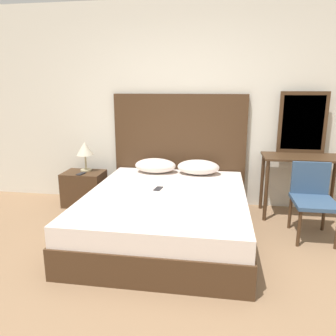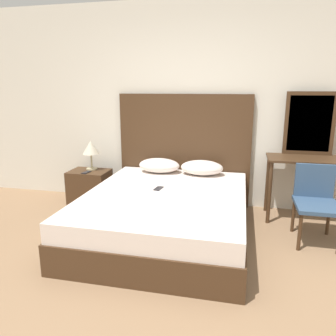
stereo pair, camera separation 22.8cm
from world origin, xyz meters
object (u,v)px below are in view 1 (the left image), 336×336
(bed, at_px, (166,214))
(phone_on_bed, at_px, (158,189))
(phone_on_nightstand, at_px, (81,174))
(chair, at_px, (313,196))
(vanity_desk, at_px, (303,167))
(nightstand, at_px, (84,188))
(table_lamp, at_px, (85,150))

(bed, xyz_separation_m, phone_on_bed, (-0.11, 0.12, 0.25))
(phone_on_nightstand, bearing_deg, chair, -8.40)
(phone_on_bed, distance_m, chair, 1.69)
(chair, bearing_deg, vanity_desk, 89.59)
(phone_on_bed, relative_size, vanity_desk, 0.16)
(phone_on_bed, distance_m, vanity_desk, 1.82)
(nightstand, distance_m, chair, 2.91)
(bed, bearing_deg, phone_on_bed, 133.92)
(bed, height_order, vanity_desk, vanity_desk)
(phone_on_bed, distance_m, phone_on_nightstand, 1.29)
(vanity_desk, bearing_deg, table_lamp, 178.90)
(phone_on_bed, height_order, table_lamp, table_lamp)
(bed, bearing_deg, vanity_desk, 27.06)
(phone_on_nightstand, xyz_separation_m, chair, (2.84, -0.42, -0.02))
(table_lamp, bearing_deg, chair, -11.93)
(bed, distance_m, phone_on_bed, 0.30)
(table_lamp, relative_size, vanity_desk, 0.42)
(table_lamp, bearing_deg, vanity_desk, -1.10)
(bed, xyz_separation_m, nightstand, (-1.28, 0.78, -0.01))
(phone_on_nightstand, bearing_deg, bed, -28.02)
(bed, distance_m, nightstand, 1.50)
(table_lamp, height_order, chair, table_lamp)
(nightstand, xyz_separation_m, vanity_desk, (2.85, 0.03, 0.41))
(nightstand, relative_size, table_lamp, 1.32)
(bed, bearing_deg, chair, 9.32)
(table_lamp, height_order, phone_on_nightstand, table_lamp)
(table_lamp, bearing_deg, bed, -33.94)
(vanity_desk, height_order, chair, chair)
(phone_on_nightstand, bearing_deg, phone_on_bed, -25.79)
(bed, bearing_deg, table_lamp, 146.06)
(phone_on_nightstand, xyz_separation_m, vanity_desk, (2.84, 0.13, 0.17))
(nightstand, relative_size, phone_on_nightstand, 3.41)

